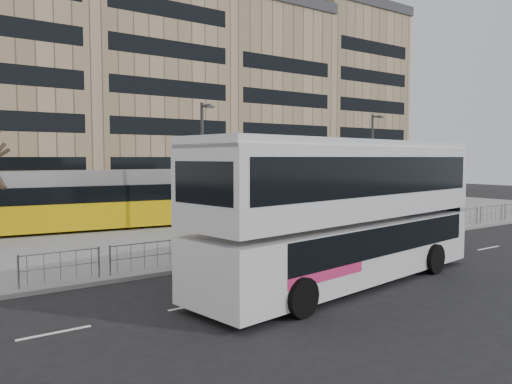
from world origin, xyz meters
TOP-DOWN VIEW (x-y plane):
  - ground at (0.00, 0.00)m, footprint 120.00×120.00m
  - plaza at (0.00, 12.00)m, footprint 64.00×24.00m
  - kerb at (0.00, 0.05)m, footprint 64.00×0.25m
  - building_row at (1.55, 34.27)m, footprint 70.40×18.40m
  - pedestrian_barrier at (2.00, 0.50)m, footprint 32.07×0.07m
  - road_markings at (1.00, -4.00)m, footprint 62.00×0.12m
  - double_decker_bus at (-4.50, -4.71)m, footprint 12.66×4.54m
  - tram at (-5.93, 12.14)m, footprint 29.48×6.54m
  - station_sign at (7.95, 2.86)m, footprint 1.82×0.18m
  - ad_panel at (2.98, 0.40)m, footprint 0.76×0.13m
  - pedestrian at (2.83, 6.37)m, footprint 0.57×0.70m
  - traffic_light_west at (-6.45, 1.16)m, footprint 0.23×0.25m
  - traffic_light_east at (8.67, 1.45)m, footprint 0.21×0.23m
  - lamp_post_west at (-3.60, 6.82)m, footprint 0.45×1.04m
  - lamp_post_east at (13.79, 10.17)m, footprint 0.45×1.04m

SIDE VIEW (x-z plane):
  - ground at x=0.00m, z-range 0.00..0.00m
  - road_markings at x=1.00m, z-range 0.00..0.01m
  - kerb at x=0.00m, z-range -0.01..0.16m
  - plaza at x=0.00m, z-range 0.00..0.15m
  - ad_panel at x=2.98m, z-range 0.27..1.69m
  - pedestrian at x=2.83m, z-range 0.15..1.81m
  - pedestrian_barrier at x=2.00m, z-range 0.43..1.53m
  - station_sign at x=7.95m, z-range 0.55..2.64m
  - tram at x=-5.93m, z-range 0.16..3.62m
  - traffic_light_west at x=-6.45m, z-range 0.57..3.67m
  - traffic_light_east at x=8.67m, z-range 0.57..3.67m
  - double_decker_bus at x=-4.50m, z-range 0.20..5.15m
  - lamp_post_west at x=-3.60m, z-range 0.52..7.68m
  - lamp_post_east at x=13.79m, z-range 0.52..8.15m
  - building_row at x=1.55m, z-range -2.69..28.51m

